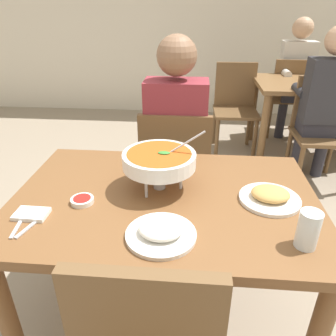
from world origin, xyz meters
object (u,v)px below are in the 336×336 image
at_px(dining_table_far, 306,96).
at_px(patron_bg_left, 325,99).
at_px(drink_glass, 308,231).
at_px(diner_main, 176,132).
at_px(chair_diner_main, 175,169).
at_px(patron_bg_middle, 296,72).
at_px(chair_bg_middle, 288,94).
at_px(chair_bg_corner, 235,103).
at_px(dining_table_main, 165,219).
at_px(chair_bg_left, 319,125).
at_px(curry_bowl, 159,160).
at_px(rice_plate, 161,232).
at_px(appetizer_plate, 270,197).
at_px(sauce_dish, 82,200).

bearing_deg(dining_table_far, patron_bg_left, -93.92).
bearing_deg(drink_glass, diner_main, 115.75).
height_order(chair_diner_main, patron_bg_middle, patron_bg_middle).
bearing_deg(dining_table_far, drink_glass, -106.53).
height_order(chair_bg_middle, chair_bg_corner, same).
relative_size(drink_glass, patron_bg_left, 0.10).
relative_size(chair_diner_main, patron_bg_left, 0.69).
distance_m(chair_bg_corner, patron_bg_left, 0.95).
bearing_deg(dining_table_main, chair_bg_corner, 76.92).
distance_m(dining_table_main, chair_bg_corner, 2.32).
bearing_deg(chair_bg_left, diner_main, -142.75).
bearing_deg(dining_table_far, curry_bowl, -120.27).
xyz_separation_m(chair_bg_middle, patron_bg_left, (-0.01, -1.08, 0.24)).
height_order(chair_diner_main, drink_glass, chair_diner_main).
bearing_deg(curry_bowl, chair_bg_middle, 65.33).
bearing_deg(dining_table_main, diner_main, 90.00).
bearing_deg(drink_glass, chair_bg_middle, 76.79).
bearing_deg(chair_bg_corner, dining_table_far, -6.86).
relative_size(dining_table_main, rice_plate, 5.15).
relative_size(dining_table_main, appetizer_plate, 5.15).
distance_m(chair_diner_main, curry_bowl, 0.74).
height_order(sauce_dish, chair_bg_corner, chair_bg_corner).
xyz_separation_m(chair_diner_main, appetizer_plate, (0.42, -0.70, 0.26)).
distance_m(chair_diner_main, sauce_dish, 0.88).
bearing_deg(appetizer_plate, sauce_dish, -174.16).
xyz_separation_m(dining_table_far, chair_bg_corner, (-0.68, 0.08, -0.11)).
distance_m(appetizer_plate, sauce_dish, 0.74).
distance_m(curry_bowl, patron_bg_left, 1.94).
bearing_deg(dining_table_main, drink_glass, -28.53).
relative_size(curry_bowl, sauce_dish, 3.69).
relative_size(drink_glass, chair_bg_left, 0.14).
bearing_deg(dining_table_main, chair_bg_left, 54.13).
relative_size(sauce_dish, patron_bg_left, 0.07).
relative_size(dining_table_main, patron_bg_middle, 0.94).
bearing_deg(drink_glass, chair_diner_main, 116.50).
relative_size(sauce_dish, patron_bg_middle, 0.07).
distance_m(chair_bg_corner, patron_bg_middle, 0.86).
xyz_separation_m(sauce_dish, patron_bg_left, (1.48, 1.67, -0.02)).
bearing_deg(diner_main, chair_bg_left, 37.25).
distance_m(rice_plate, patron_bg_middle, 3.19).
relative_size(appetizer_plate, chair_bg_middle, 0.27).
bearing_deg(drink_glass, dining_table_main, 151.47).
bearing_deg(rice_plate, dining_table_main, 92.50).
bearing_deg(appetizer_plate, diner_main, 119.52).
distance_m(curry_bowl, chair_bg_left, 2.02).
xyz_separation_m(dining_table_main, sauce_dish, (-0.32, -0.08, 0.13)).
distance_m(appetizer_plate, chair_bg_middle, 2.79).
bearing_deg(diner_main, sauce_dish, -111.39).
height_order(rice_plate, sauce_dish, rice_plate).
distance_m(chair_diner_main, chair_bg_left, 1.50).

